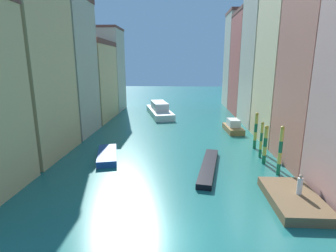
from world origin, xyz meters
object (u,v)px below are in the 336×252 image
(waterfront_dock, at_px, (293,199))
(person_on_dock, at_px, (300,185))
(mooring_pole_0, at_px, (280,150))
(gondola_black, at_px, (209,167))
(mooring_pole_1, at_px, (265,144))
(motorboat_0, at_px, (107,155))
(motorboat_1, at_px, (233,127))
(vaporetto_white, at_px, (159,110))
(mooring_pole_3, at_px, (256,130))
(mooring_pole_2, at_px, (261,139))

(waterfront_dock, xyz_separation_m, person_on_dock, (0.39, 0.12, 1.01))
(mooring_pole_0, height_order, gondola_black, mooring_pole_0)
(person_on_dock, relative_size, mooring_pole_1, 0.38)
(waterfront_dock, distance_m, gondola_black, 7.94)
(mooring_pole_0, distance_m, mooring_pole_1, 2.68)
(motorboat_0, relative_size, motorboat_1, 1.15)
(person_on_dock, distance_m, motorboat_1, 19.91)
(mooring_pole_0, bearing_deg, motorboat_1, 94.29)
(vaporetto_white, bearing_deg, mooring_pole_0, -64.41)
(person_on_dock, distance_m, mooring_pole_0, 4.89)
(mooring_pole_1, xyz_separation_m, motorboat_0, (-15.87, 0.73, -1.67))
(waterfront_dock, relative_size, motorboat_0, 0.98)
(mooring_pole_1, xyz_separation_m, motorboat_1, (-0.66, 12.47, -1.31))
(gondola_black, relative_size, motorboat_0, 1.50)
(mooring_pole_3, relative_size, motorboat_1, 0.83)
(person_on_dock, xyz_separation_m, mooring_pole_2, (-0.03, 9.23, 0.62))
(mooring_pole_0, height_order, motorboat_1, mooring_pole_0)
(mooring_pole_0, bearing_deg, person_on_dock, -93.46)
(person_on_dock, distance_m, mooring_pole_2, 9.25)
(mooring_pole_0, bearing_deg, motorboat_0, 168.41)
(motorboat_1, bearing_deg, vaporetto_white, 134.88)
(mooring_pole_2, relative_size, motorboat_1, 0.74)
(motorboat_0, bearing_deg, mooring_pole_3, 14.04)
(mooring_pole_2, distance_m, vaporetto_white, 25.72)
(gondola_black, height_order, motorboat_1, motorboat_1)
(person_on_dock, xyz_separation_m, mooring_pole_1, (-0.18, 7.41, 0.65))
(motorboat_1, bearing_deg, mooring_pole_1, -86.97)
(waterfront_dock, distance_m, motorboat_1, 20.00)
(motorboat_1, bearing_deg, gondola_black, -109.17)
(vaporetto_white, relative_size, motorboat_0, 2.16)
(person_on_dock, xyz_separation_m, mooring_pole_3, (0.19, 12.21, 0.84))
(mooring_pole_1, distance_m, mooring_pole_2, 1.82)
(waterfront_dock, bearing_deg, mooring_pole_2, 87.79)
(mooring_pole_1, xyz_separation_m, gondola_black, (-5.57, -1.68, -1.75))
(motorboat_0, distance_m, motorboat_1, 19.22)
(vaporetto_white, bearing_deg, gondola_black, -75.26)
(person_on_dock, height_order, mooring_pole_3, mooring_pole_3)
(mooring_pole_2, distance_m, gondola_black, 6.92)
(mooring_pole_3, bearing_deg, person_on_dock, -90.88)
(mooring_pole_0, distance_m, motorboat_1, 15.21)
(person_on_dock, relative_size, mooring_pole_0, 0.33)
(waterfront_dock, xyz_separation_m, mooring_pole_2, (0.36, 9.35, 1.63))
(waterfront_dock, relative_size, mooring_pole_1, 1.50)
(person_on_dock, relative_size, motorboat_1, 0.28)
(waterfront_dock, height_order, mooring_pole_2, mooring_pole_2)
(mooring_pole_0, xyz_separation_m, mooring_pole_3, (-0.10, 7.42, -0.10))
(person_on_dock, xyz_separation_m, vaporetto_white, (-12.58, 31.66, -0.37))
(mooring_pole_1, relative_size, mooring_pole_3, 0.91)
(mooring_pole_1, bearing_deg, gondola_black, -163.25)
(mooring_pole_2, height_order, motorboat_0, mooring_pole_2)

